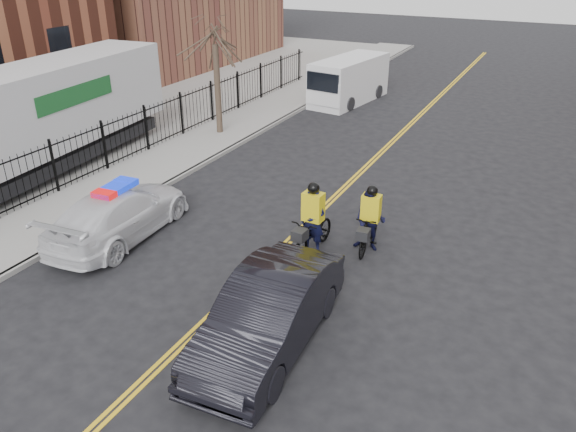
# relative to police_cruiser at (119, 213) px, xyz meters

# --- Properties ---
(ground) EXTENTS (120.00, 120.00, 0.00)m
(ground) POSITION_rel_police_cruiser_xyz_m (4.80, -0.09, -0.78)
(ground) COLOR black
(ground) RESTS_ON ground
(center_line_left) EXTENTS (0.10, 60.00, 0.01)m
(center_line_left) POSITION_rel_police_cruiser_xyz_m (4.72, 7.91, -0.77)
(center_line_left) COLOR gold
(center_line_left) RESTS_ON ground
(center_line_right) EXTENTS (0.10, 60.00, 0.01)m
(center_line_right) POSITION_rel_police_cruiser_xyz_m (4.88, 7.91, -0.77)
(center_line_right) COLOR gold
(center_line_right) RESTS_ON ground
(sidewalk) EXTENTS (3.00, 60.00, 0.15)m
(sidewalk) POSITION_rel_police_cruiser_xyz_m (-2.70, 7.91, -0.70)
(sidewalk) COLOR gray
(sidewalk) RESTS_ON ground
(curb) EXTENTS (0.20, 60.00, 0.15)m
(curb) POSITION_rel_police_cruiser_xyz_m (-1.20, 7.91, -0.70)
(curb) COLOR gray
(curb) RESTS_ON ground
(iron_fence) EXTENTS (0.12, 28.00, 2.00)m
(iron_fence) POSITION_rel_police_cruiser_xyz_m (-4.20, 7.91, 0.22)
(iron_fence) COLOR black
(iron_fence) RESTS_ON ground
(lot_pad) EXTENTS (18.00, 60.00, 0.02)m
(lot_pad) POSITION_rel_police_cruiser_xyz_m (-13.20, 7.91, -0.77)
(lot_pad) COLOR gray
(lot_pad) RESTS_ON ground
(street_tree) EXTENTS (3.20, 3.20, 4.80)m
(street_tree) POSITION_rel_police_cruiser_xyz_m (-2.80, 9.91, 2.76)
(street_tree) COLOR #3C2D23
(street_tree) RESTS_ON sidewalk
(police_cruiser) EXTENTS (2.54, 5.46, 1.70)m
(police_cruiser) POSITION_rel_police_cruiser_xyz_m (0.00, 0.00, 0.00)
(police_cruiser) COLOR silver
(police_cruiser) RESTS_ON ground
(dark_sedan) EXTENTS (2.08, 5.28, 1.71)m
(dark_sedan) POSITION_rel_police_cruiser_xyz_m (6.58, -2.56, 0.08)
(dark_sedan) COLOR black
(dark_sedan) RESTS_ON ground
(cargo_van) EXTENTS (2.88, 6.01, 2.42)m
(cargo_van) POSITION_rel_police_cruiser_xyz_m (0.36, 18.23, 0.40)
(cargo_van) COLOR silver
(cargo_van) RESTS_ON ground
(semi_trailer) EXTENTS (3.80, 13.42, 4.12)m
(semi_trailer) POSITION_rel_police_cruiser_xyz_m (-6.20, 2.46, 1.56)
(semi_trailer) COLOR silver
(semi_trailer) RESTS_ON ground
(cyclist_near) EXTENTS (0.91, 2.29, 2.21)m
(cyclist_near) POSITION_rel_police_cruiser_xyz_m (5.69, 1.76, -0.01)
(cyclist_near) COLOR black
(cyclist_near) RESTS_ON ground
(cyclist_far) EXTENTS (0.97, 2.06, 2.05)m
(cyclist_far) POSITION_rel_police_cruiser_xyz_m (7.12, 2.65, 0.03)
(cyclist_far) COLOR black
(cyclist_far) RESTS_ON ground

